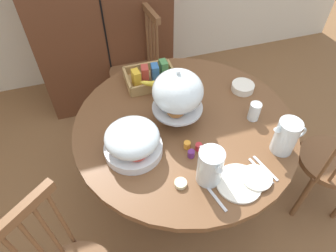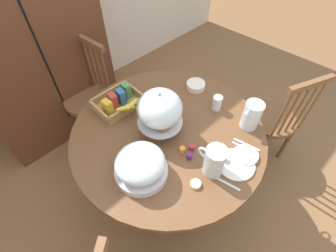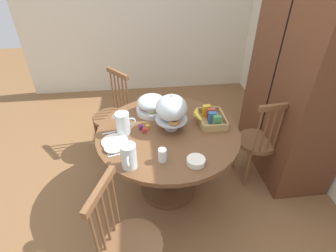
{
  "view_description": "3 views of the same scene",
  "coord_description": "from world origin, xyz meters",
  "px_view_note": "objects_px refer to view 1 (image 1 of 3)",
  "views": [
    {
      "loc": [
        -0.49,
        -0.9,
        1.97
      ],
      "look_at": [
        -0.14,
        0.19,
        0.74
      ],
      "focal_mm": 32.08,
      "sensor_mm": 36.0,
      "label": 1
    },
    {
      "loc": [
        -0.76,
        -0.55,
        2.02
      ],
      "look_at": [
        -0.04,
        0.19,
        0.79
      ],
      "focal_mm": 27.03,
      "sensor_mm": 36.0,
      "label": 2
    },
    {
      "loc": [
        1.79,
        -0.03,
        2.07
      ],
      "look_at": [
        -0.04,
        0.19,
        0.79
      ],
      "focal_mm": 27.67,
      "sensor_mm": 36.0,
      "label": 3
    }
  ],
  "objects_px": {
    "cereal_basket": "(151,77)",
    "drinking_glass": "(254,111)",
    "china_plate_small": "(256,177)",
    "milk_pitcher": "(210,167)",
    "windsor_chair_facing_door": "(333,164)",
    "dining_table": "(183,144)",
    "fruit_platter_covered": "(133,141)",
    "windsor_chair_near_window": "(137,71)",
    "china_plate_large": "(239,183)",
    "cereal_bowl": "(243,87)",
    "butter_dish": "(181,183)",
    "orange_juice_pitcher": "(285,138)",
    "pastry_stand_with_dome": "(178,93)"
  },
  "relations": [
    {
      "from": "cereal_basket",
      "to": "drinking_glass",
      "type": "relative_size",
      "value": 2.87
    },
    {
      "from": "china_plate_small",
      "to": "milk_pitcher",
      "type": "bearing_deg",
      "value": 160.55
    },
    {
      "from": "windsor_chair_facing_door",
      "to": "china_plate_small",
      "type": "height_order",
      "value": "windsor_chair_facing_door"
    },
    {
      "from": "cereal_basket",
      "to": "dining_table",
      "type": "bearing_deg",
      "value": -77.18
    },
    {
      "from": "cereal_basket",
      "to": "drinking_glass",
      "type": "height_order",
      "value": "cereal_basket"
    },
    {
      "from": "fruit_platter_covered",
      "to": "cereal_basket",
      "type": "height_order",
      "value": "fruit_platter_covered"
    },
    {
      "from": "windsor_chair_near_window",
      "to": "cereal_basket",
      "type": "bearing_deg",
      "value": -90.78
    },
    {
      "from": "dining_table",
      "to": "china_plate_large",
      "type": "bearing_deg",
      "value": -76.71
    },
    {
      "from": "fruit_platter_covered",
      "to": "cereal_basket",
      "type": "distance_m",
      "value": 0.57
    },
    {
      "from": "cereal_bowl",
      "to": "drinking_glass",
      "type": "bearing_deg",
      "value": -103.48
    },
    {
      "from": "fruit_platter_covered",
      "to": "butter_dish",
      "type": "distance_m",
      "value": 0.32
    },
    {
      "from": "milk_pitcher",
      "to": "butter_dish",
      "type": "xyz_separation_m",
      "value": [
        -0.14,
        0.0,
        -0.08
      ]
    },
    {
      "from": "orange_juice_pitcher",
      "to": "drinking_glass",
      "type": "xyz_separation_m",
      "value": [
        -0.03,
        0.25,
        -0.03
      ]
    },
    {
      "from": "dining_table",
      "to": "china_plate_small",
      "type": "xyz_separation_m",
      "value": [
        0.2,
        -0.46,
        0.22
      ]
    },
    {
      "from": "pastry_stand_with_dome",
      "to": "drinking_glass",
      "type": "bearing_deg",
      "value": -16.25
    },
    {
      "from": "windsor_chair_facing_door",
      "to": "pastry_stand_with_dome",
      "type": "xyz_separation_m",
      "value": [
        -0.89,
        0.39,
        0.49
      ]
    },
    {
      "from": "china_plate_large",
      "to": "cereal_bowl",
      "type": "height_order",
      "value": "cereal_bowl"
    },
    {
      "from": "orange_juice_pitcher",
      "to": "cereal_basket",
      "type": "distance_m",
      "value": 0.89
    },
    {
      "from": "cereal_basket",
      "to": "china_plate_large",
      "type": "relative_size",
      "value": 1.44
    },
    {
      "from": "drinking_glass",
      "to": "windsor_chair_facing_door",
      "type": "bearing_deg",
      "value": -29.51
    },
    {
      "from": "fruit_platter_covered",
      "to": "cereal_bowl",
      "type": "bearing_deg",
      "value": 19.94
    },
    {
      "from": "dining_table",
      "to": "china_plate_small",
      "type": "relative_size",
      "value": 8.41
    },
    {
      "from": "dining_table",
      "to": "fruit_platter_covered",
      "type": "bearing_deg",
      "value": -159.63
    },
    {
      "from": "orange_juice_pitcher",
      "to": "milk_pitcher",
      "type": "relative_size",
      "value": 0.98
    },
    {
      "from": "china_plate_small",
      "to": "fruit_platter_covered",
      "type": "bearing_deg",
      "value": 146.75
    },
    {
      "from": "china_plate_large",
      "to": "drinking_glass",
      "type": "relative_size",
      "value": 2.0
    },
    {
      "from": "china_plate_small",
      "to": "butter_dish",
      "type": "relative_size",
      "value": 2.5
    },
    {
      "from": "dining_table",
      "to": "cereal_bowl",
      "type": "bearing_deg",
      "value": 19.62
    },
    {
      "from": "china_plate_large",
      "to": "dining_table",
      "type": "bearing_deg",
      "value": 103.29
    },
    {
      "from": "windsor_chair_near_window",
      "to": "dining_table",
      "type": "bearing_deg",
      "value": -84.89
    },
    {
      "from": "drinking_glass",
      "to": "milk_pitcher",
      "type": "bearing_deg",
      "value": -143.36
    },
    {
      "from": "windsor_chair_facing_door",
      "to": "milk_pitcher",
      "type": "xyz_separation_m",
      "value": [
        -0.88,
        -0.03,
        0.38
      ]
    },
    {
      "from": "windsor_chair_near_window",
      "to": "china_plate_large",
      "type": "height_order",
      "value": "windsor_chair_near_window"
    },
    {
      "from": "china_plate_small",
      "to": "butter_dish",
      "type": "distance_m",
      "value": 0.36
    },
    {
      "from": "dining_table",
      "to": "china_plate_small",
      "type": "distance_m",
      "value": 0.55
    },
    {
      "from": "windsor_chair_facing_door",
      "to": "china_plate_large",
      "type": "distance_m",
      "value": 0.81
    },
    {
      "from": "cereal_basket",
      "to": "cereal_bowl",
      "type": "bearing_deg",
      "value": -24.26
    },
    {
      "from": "pastry_stand_with_dome",
      "to": "butter_dish",
      "type": "xyz_separation_m",
      "value": [
        -0.12,
        -0.42,
        -0.19
      ]
    },
    {
      "from": "cereal_basket",
      "to": "china_plate_small",
      "type": "height_order",
      "value": "cereal_basket"
    },
    {
      "from": "cereal_basket",
      "to": "china_plate_large",
      "type": "bearing_deg",
      "value": -76.93
    },
    {
      "from": "windsor_chair_near_window",
      "to": "cereal_basket",
      "type": "xyz_separation_m",
      "value": [
        -0.01,
        -0.53,
        0.33
      ]
    },
    {
      "from": "milk_pitcher",
      "to": "cereal_bowl",
      "type": "bearing_deg",
      "value": 49.75
    },
    {
      "from": "dining_table",
      "to": "windsor_chair_near_window",
      "type": "xyz_separation_m",
      "value": [
        -0.08,
        0.93,
        -0.09
      ]
    },
    {
      "from": "dining_table",
      "to": "windsor_chair_near_window",
      "type": "relative_size",
      "value": 1.29
    },
    {
      "from": "windsor_chair_facing_door",
      "to": "milk_pitcher",
      "type": "relative_size",
      "value": 4.83
    },
    {
      "from": "dining_table",
      "to": "drinking_glass",
      "type": "height_order",
      "value": "drinking_glass"
    },
    {
      "from": "fruit_platter_covered",
      "to": "china_plate_small",
      "type": "xyz_separation_m",
      "value": [
        0.52,
        -0.34,
        -0.07
      ]
    },
    {
      "from": "orange_juice_pitcher",
      "to": "cereal_basket",
      "type": "xyz_separation_m",
      "value": [
        -0.5,
        0.73,
        -0.04
      ]
    },
    {
      "from": "fruit_platter_covered",
      "to": "cereal_basket",
      "type": "bearing_deg",
      "value": 65.7
    },
    {
      "from": "windsor_chair_facing_door",
      "to": "china_plate_small",
      "type": "bearing_deg",
      "value": -171.07
    }
  ]
}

